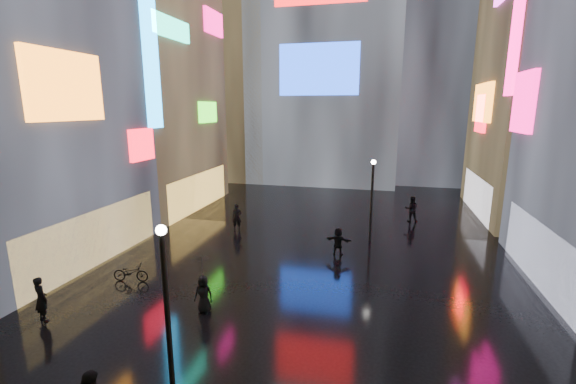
% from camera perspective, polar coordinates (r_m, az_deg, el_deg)
% --- Properties ---
extents(ground, '(140.00, 140.00, 0.00)m').
position_cam_1_polar(ground, '(24.32, 4.56, -7.59)').
color(ground, black).
rests_on(ground, ground).
extents(building_left_far, '(10.28, 12.00, 22.00)m').
position_cam_1_polar(building_left_far, '(34.74, -21.36, 16.02)').
color(building_left_far, black).
rests_on(building_left_far, ground).
extents(building_right_far, '(10.28, 12.00, 28.00)m').
position_cam_1_polar(building_right_far, '(35.30, 36.52, 19.36)').
color(building_right_far, black).
rests_on(building_right_far, ground).
extents(tower_flank_right, '(12.00, 12.00, 34.00)m').
position_cam_1_polar(tower_flank_right, '(49.64, 21.47, 21.70)').
color(tower_flank_right, black).
rests_on(tower_flank_right, ground).
extents(tower_flank_left, '(10.00, 10.00, 26.00)m').
position_cam_1_polar(tower_flank_left, '(48.15, -8.04, 17.90)').
color(tower_flank_left, black).
rests_on(tower_flank_left, ground).
extents(lamp_near, '(0.30, 0.30, 5.20)m').
position_cam_1_polar(lamp_near, '(11.83, -17.57, -15.15)').
color(lamp_near, black).
rests_on(lamp_near, ground).
extents(lamp_far, '(0.30, 0.30, 5.20)m').
position_cam_1_polar(lamp_far, '(24.41, 12.32, -0.56)').
color(lamp_far, black).
rests_on(lamp_far, ground).
extents(pedestrian_4, '(0.81, 0.57, 1.57)m').
position_cam_1_polar(pedestrian_4, '(16.74, -12.40, -14.59)').
color(pedestrian_4, black).
rests_on(pedestrian_4, ground).
extents(pedestrian_5, '(1.54, 0.65, 1.61)m').
position_cam_1_polar(pedestrian_5, '(22.36, 7.43, -7.28)').
color(pedestrian_5, black).
rests_on(pedestrian_5, ground).
extents(pedestrian_6, '(0.76, 0.61, 1.82)m').
position_cam_1_polar(pedestrian_6, '(26.75, -7.59, -3.74)').
color(pedestrian_6, black).
rests_on(pedestrian_6, ground).
extents(pedestrian_7, '(0.99, 0.80, 1.92)m').
position_cam_1_polar(pedestrian_7, '(29.89, 17.83, -2.42)').
color(pedestrian_7, black).
rests_on(pedestrian_7, ground).
extents(umbrella_2, '(1.34, 1.34, 0.87)m').
position_cam_1_polar(umbrella_2, '(16.22, -12.61, -10.73)').
color(umbrella_2, black).
rests_on(umbrella_2, pedestrian_4).
extents(bicycle, '(1.81, 0.88, 0.91)m').
position_cam_1_polar(bicycle, '(20.58, -22.26, -10.97)').
color(bicycle, black).
rests_on(bicycle, ground).
extents(pedestrian_8, '(0.78, 0.64, 1.85)m').
position_cam_1_polar(pedestrian_8, '(18.49, -32.75, -13.19)').
color(pedestrian_8, black).
rests_on(pedestrian_8, ground).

